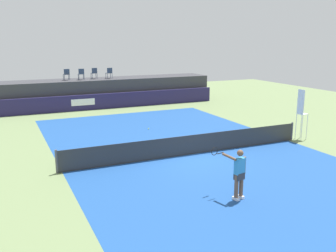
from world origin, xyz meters
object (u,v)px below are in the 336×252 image
Objects in this scene: spectator_chair_far_left at (66,74)px; net_post_far at (292,131)px; spectator_chair_center at (94,73)px; spectator_chair_right at (109,73)px; tennis_ball at (149,129)px; spectator_chair_left at (81,74)px; net_post_near at (57,162)px; umpire_chair at (301,111)px; tennis_player at (239,173)px.

spectator_chair_far_left reaches higher than net_post_far.
spectator_chair_center is 1.22m from spectator_chair_right.
spectator_chair_far_left is 13.06× the size of tennis_ball.
tennis_ball is at bearing -78.14° from spectator_chair_left.
umpire_chair is at bearing -0.05° from net_post_near.
spectator_chair_center is 0.50× the size of tennis_player.
net_post_near is 1.00× the size of net_post_far.
spectator_chair_right reaches higher than net_post_far.
tennis_ball is at bearing 137.78° from net_post_far.
net_post_near is 0.56× the size of tennis_player.
umpire_chair is at bearing -63.95° from spectator_chair_center.
spectator_chair_far_left is 0.32× the size of umpire_chair.
umpire_chair is 2.76× the size of net_post_far.
net_post_far is (5.84, -15.02, -2.19)m from spectator_chair_right.
spectator_chair_right is 0.50× the size of tennis_player.
net_post_far is at bearing 36.13° from tennis_player.
tennis_player is at bearing -143.87° from net_post_far.
spectator_chair_right reaches higher than umpire_chair.
spectator_chair_right is 0.89× the size of net_post_far.
spectator_chair_center is at bearing 116.05° from umpire_chair.
spectator_chair_far_left is at bearing 122.72° from umpire_chair.
spectator_chair_left is at bearing -10.38° from spectator_chair_far_left.
umpire_chair is at bearing -1.21° from net_post_far.
net_post_far is 14.71× the size of tennis_ball.
spectator_chair_left is (1.12, -0.20, 0.00)m from spectator_chair_far_left.
spectator_chair_right is (3.41, -0.21, 0.00)m from spectator_chair_far_left.
tennis_ball is at bearing -91.87° from spectator_chair_right.
net_post_near is at bearing -101.71° from spectator_chair_far_left.
spectator_chair_center reaches higher than tennis_player.
spectator_chair_far_left reaches higher than umpire_chair.
net_post_far is at bearing -58.74° from spectator_chair_far_left.
net_post_far is (9.24, -15.23, -2.19)m from spectator_chair_far_left.
spectator_chair_left is at bearing 92.83° from tennis_player.
net_post_near reaches higher than tennis_ball.
spectator_chair_center is 20.69m from tennis_player.
tennis_player is (-7.13, -5.20, 0.46)m from net_post_far.
tennis_ball is (0.84, -9.83, -2.66)m from spectator_chair_center.
net_post_far is at bearing -65.61° from spectator_chair_center.
net_post_near is (-3.16, -15.23, -2.19)m from spectator_chair_far_left.
tennis_player is at bearing -87.17° from spectator_chair_left.
spectator_chair_right is at bearing -0.18° from spectator_chair_left.
umpire_chair reaches higher than tennis_ball.
spectator_chair_center is (2.25, 0.18, 0.00)m from spectator_chair_far_left.
net_post_far is (8.13, -15.02, -2.19)m from spectator_chair_left.
umpire_chair is 9.29m from tennis_player.
tennis_ball is at bearing 84.79° from tennis_player.
spectator_chair_far_left is 1.00× the size of spectator_chair_center.
spectator_chair_far_left and spectator_chair_right have the same top height.
spectator_chair_left is 20.33m from tennis_player.
net_post_near is at bearing -109.35° from spectator_chair_center.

